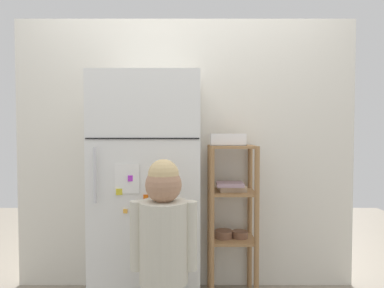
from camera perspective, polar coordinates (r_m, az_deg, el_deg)
name	(u,v)px	position (r m, az deg, el deg)	size (l,w,h in m)	color
kitchen_wall_back	(185,154)	(2.58, -1.15, -1.69)	(2.63, 0.03, 2.08)	silver
refrigerator	(150,194)	(2.28, -7.35, -8.52)	(0.68, 0.67, 1.58)	white
child_standing	(164,241)	(1.77, -4.92, -16.37)	(0.35, 0.26, 1.07)	brown
pantry_shelf_unit	(232,208)	(2.47, 6.87, -10.87)	(0.35, 0.31, 1.11)	#9E7247
fruit_bin	(229,140)	(2.41, 6.37, 0.68)	(0.25, 0.14, 0.09)	white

